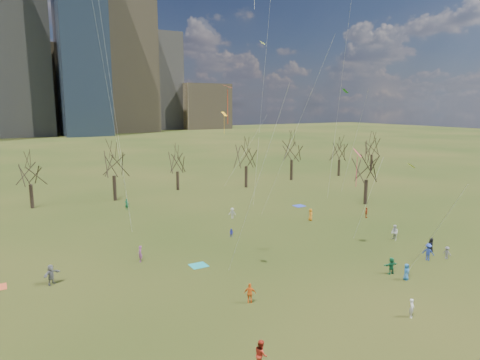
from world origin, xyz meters
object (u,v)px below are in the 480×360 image
person_0 (406,272)px  person_4 (250,293)px  person_1 (412,308)px  blanket_navy (299,206)px  person_2 (261,354)px  blanket_teal (199,265)px

person_0 → person_4: 14.56m
person_0 → person_1: bearing=-152.2°
blanket_navy → person_2: (-27.17, -31.24, 0.89)m
person_0 → person_2: (-18.04, -4.37, 0.17)m
person_0 → person_1: person_0 is taller
blanket_navy → blanket_teal: bearing=-148.2°
person_0 → person_1: 7.05m
blanket_teal → blanket_navy: size_ratio=1.00×
blanket_teal → person_0: bearing=-40.4°
blanket_navy → person_2: bearing=-131.0°
person_0 → person_1: size_ratio=1.05×
blanket_teal → person_0: person_0 is taller
blanket_navy → person_0: size_ratio=1.09×
blanket_navy → person_1: (-14.38, -31.57, 0.69)m
person_1 → person_4: 11.89m
blanket_navy → person_4: (-23.36, -23.77, 0.79)m
blanket_teal → person_2: (-3.65, -16.64, 0.89)m
blanket_teal → blanket_navy: (23.52, 14.60, 0.00)m
blanket_teal → person_1: person_1 is taller
blanket_teal → person_4: 9.21m
person_1 → person_2: person_2 is taller
blanket_navy → person_1: person_1 is taller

